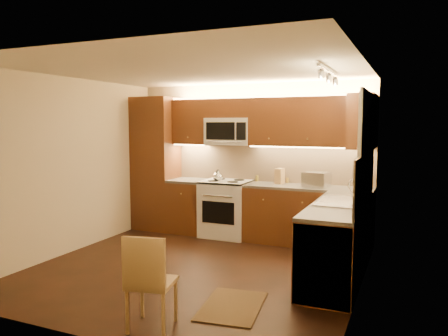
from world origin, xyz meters
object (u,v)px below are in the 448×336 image
at_px(stove, 226,208).
at_px(toaster_oven, 316,179).
at_px(soap_bottle, 366,187).
at_px(dining_chair, 152,280).
at_px(knife_block, 280,176).
at_px(kettle, 218,175).
at_px(sink, 341,196).
at_px(microwave, 229,131).

height_order(stove, toaster_oven, toaster_oven).
relative_size(toaster_oven, soap_bottle, 2.24).
bearing_deg(soap_bottle, dining_chair, -103.70).
relative_size(toaster_oven, knife_block, 1.52).
bearing_deg(stove, dining_chair, -78.37).
xyz_separation_m(stove, dining_chair, (0.67, -3.27, -0.02)).
xyz_separation_m(kettle, toaster_oven, (1.57, 0.13, -0.00)).
bearing_deg(soap_bottle, sink, -91.14).
bearing_deg(stove, microwave, 90.00).
bearing_deg(microwave, dining_chair, -78.81).
xyz_separation_m(toaster_oven, dining_chair, (-0.79, -3.30, -0.57)).
xyz_separation_m(stove, knife_block, (0.86, 0.14, 0.56)).
xyz_separation_m(stove, soap_bottle, (2.21, -0.34, 0.52)).
relative_size(toaster_oven, dining_chair, 0.42).
bearing_deg(stove, knife_block, 9.19).
xyz_separation_m(toaster_oven, soap_bottle, (0.75, -0.37, -0.03)).
bearing_deg(sink, dining_chair, -121.67).
bearing_deg(toaster_oven, microwave, -169.80).
relative_size(knife_block, soap_bottle, 1.47).
bearing_deg(stove, kettle, -138.38).
bearing_deg(dining_chair, microwave, 89.72).
xyz_separation_m(stove, microwave, (0.00, 0.14, 1.26)).
bearing_deg(microwave, stove, -90.00).
bearing_deg(toaster_oven, dining_chair, -89.21).
height_order(stove, dining_chair, stove).
xyz_separation_m(stove, kettle, (-0.11, -0.10, 0.56)).
bearing_deg(soap_bottle, microwave, -178.07).
height_order(sink, soap_bottle, soap_bottle).
xyz_separation_m(sink, soap_bottle, (0.21, 0.79, 0.01)).
distance_m(sink, soap_bottle, 0.82).
distance_m(toaster_oven, soap_bottle, 0.83).
relative_size(kettle, knife_block, 0.79).
distance_m(stove, dining_chair, 3.34).
xyz_separation_m(microwave, soap_bottle, (2.21, -0.47, -0.74)).
xyz_separation_m(sink, kettle, (-2.11, 1.03, 0.04)).
bearing_deg(knife_block, soap_bottle, -13.61).
bearing_deg(dining_chair, knife_block, 75.41).
relative_size(sink, kettle, 4.48).
height_order(sink, toaster_oven, toaster_oven).
distance_m(sink, toaster_oven, 1.27).
bearing_deg(soap_bottle, knife_block, 174.59).
distance_m(kettle, knife_block, 1.00).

